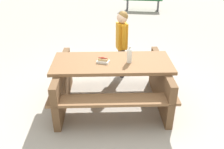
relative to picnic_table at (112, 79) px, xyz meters
The scene contains 5 objects.
ground_plane 0.44m from the picnic_table, ahead, with size 30.00×30.00×0.00m, color #ADA599.
picnic_table is the anchor object (origin of this frame).
soda_bottle 0.50m from the picnic_table, 155.80° to the left, with size 0.08×0.08×0.26m.
hotdog_tray 0.36m from the picnic_table, ahead, with size 0.21×0.19×0.08m.
child_in_coat 1.02m from the picnic_table, 118.90° to the right, with size 0.20×0.32×1.28m.
Camera 1 is at (1.00, 3.10, 2.30)m, focal length 38.20 mm.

